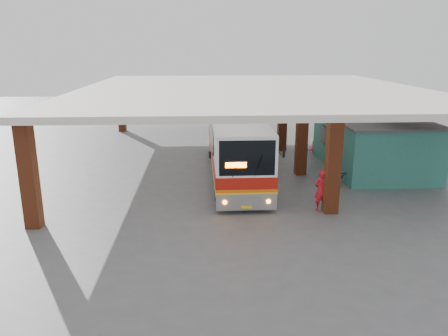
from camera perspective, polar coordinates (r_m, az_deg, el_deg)
name	(u,v)px	position (r m, az deg, el deg)	size (l,w,h in m)	color
ground	(254,191)	(22.24, 4.00, -3.08)	(90.00, 90.00, 0.00)	#515154
brick_columns	(269,131)	(26.69, 5.86, 4.86)	(20.10, 21.60, 4.35)	brown
canopy_roof	(251,90)	(27.71, 3.59, 10.16)	(21.00, 23.00, 0.30)	silver
shop_building	(372,143)	(27.46, 18.77, 3.11)	(5.20, 8.20, 3.11)	#2C6F69
coach_bus	(235,143)	(24.70, 1.46, 3.30)	(2.75, 12.81, 3.72)	white
motorcycle	(341,176)	(23.96, 14.99, -1.02)	(0.63, 1.81, 0.95)	black
pedestrian	(321,190)	(19.96, 12.55, -2.82)	(0.68, 0.45, 1.86)	red
red_chair	(313,148)	(30.78, 11.50, 2.63)	(0.49, 0.49, 0.80)	red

